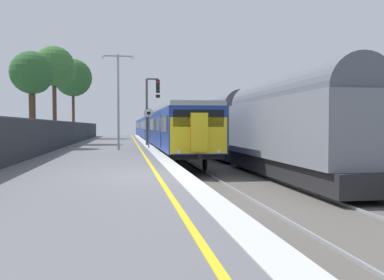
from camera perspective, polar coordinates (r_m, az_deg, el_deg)
ground at (r=13.23m, az=8.38°, el=-7.11°), size 17.40×110.00×1.21m
commuter_train_at_platform at (r=49.80m, az=-5.15°, el=1.68°), size 2.83×61.44×3.81m
freight_train_adjacent_track at (r=39.66m, az=1.69°, el=2.12°), size 2.60×54.95×4.75m
signal_gantry at (r=32.34m, az=-5.68°, el=4.96°), size 1.10×0.24×5.10m
speed_limit_sign at (r=27.88m, az=-5.90°, el=2.33°), size 0.59×0.08×2.61m
platform_lamp_mid at (r=26.03m, az=-9.97°, el=6.17°), size 2.00×0.20×5.79m
background_tree_left at (r=29.89m, az=-20.79°, el=8.24°), size 2.82×2.82×6.39m
background_tree_centre at (r=51.35m, az=-15.84°, el=8.00°), size 4.36×4.36×9.27m
background_tree_right at (r=36.44m, az=-17.96°, el=9.28°), size 3.36×3.26×7.97m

